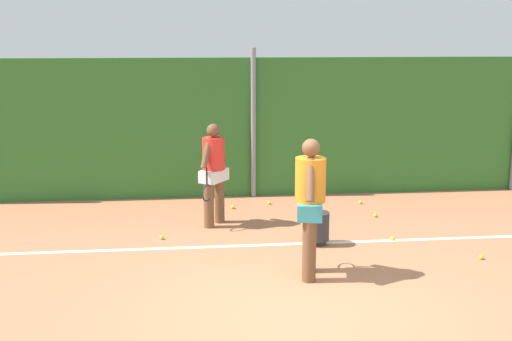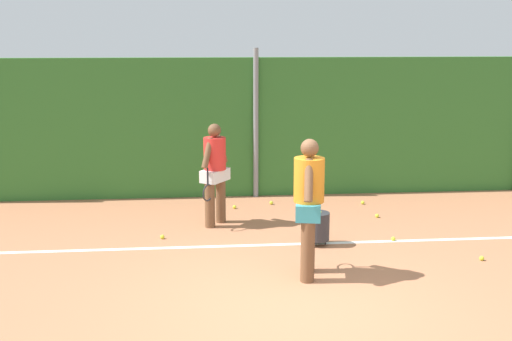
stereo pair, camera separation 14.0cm
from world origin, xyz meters
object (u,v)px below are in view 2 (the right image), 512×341
Objects in this scene: tennis_ball_5 at (363,203)px; tennis_ball_2 at (271,203)px; ball_hopper at (317,226)px; player_foreground_near at (309,201)px; tennis_ball_4 at (482,258)px; tennis_ball_1 at (235,207)px; tennis_ball_3 at (393,239)px; tennis_ball_6 at (377,216)px; tennis_ball_0 at (314,224)px; player_midcourt at (215,169)px; tennis_ball_7 at (162,237)px.

tennis_ball_2 is at bearing 175.11° from tennis_ball_5.
player_foreground_near is at bearing -106.22° from ball_hopper.
tennis_ball_5 is (-0.87, 3.15, 0.00)m from tennis_ball_4.
tennis_ball_5 is at bearing 105.49° from tennis_ball_4.
tennis_ball_4 is at bearing -43.08° from tennis_ball_1.
tennis_ball_1 is 1.00× the size of tennis_ball_3.
tennis_ball_6 is at bearing -21.25° from player_foreground_near.
tennis_ball_1 and tennis_ball_4 have the same top height.
tennis_ball_0 is 1.00× the size of tennis_ball_4.
player_midcourt is at bearing 150.16° from tennis_ball_4.
player_midcourt is 2.02m from ball_hopper.
tennis_ball_2 is 1.00× the size of tennis_ball_3.
ball_hopper is 7.78× the size of tennis_ball_4.
tennis_ball_1 is 1.00× the size of tennis_ball_4.
tennis_ball_4 and tennis_ball_6 have the same top height.
player_midcourt is 25.64× the size of tennis_ball_6.
tennis_ball_3 is at bearing 102.04° from player_midcourt.
tennis_ball_0 is 2.77m from tennis_ball_4.
tennis_ball_4 is (2.53, 0.36, -0.98)m from player_foreground_near.
tennis_ball_5 is (2.78, 1.06, -0.91)m from player_midcourt.
ball_hopper is 1.22m from tennis_ball_3.
tennis_ball_4 is at bearing -22.61° from ball_hopper.
player_foreground_near reaches higher than tennis_ball_3.
tennis_ball_1 and tennis_ball_5 have the same top height.
tennis_ball_4 is at bearing 94.99° from player_midcourt.
tennis_ball_5 is at bearing 145.65° from player_midcourt.
ball_hopper is 2.45m from tennis_ball_1.
tennis_ball_1 is (-1.24, 1.19, 0.00)m from tennis_ball_0.
tennis_ball_7 is (-2.33, 0.50, -0.26)m from ball_hopper.
ball_hopper is at bearing -4.79° from player_foreground_near.
tennis_ball_1 is at bearing 136.31° from tennis_ball_0.
tennis_ball_5 is (2.40, 0.09, 0.00)m from tennis_ball_1.
tennis_ball_4 is at bearing -44.97° from tennis_ball_3.
tennis_ball_1 is (-1.11, 2.16, -0.26)m from ball_hopper.
player_foreground_near is 3.25m from tennis_ball_6.
tennis_ball_1 is at bearing 23.75° from player_foreground_near.
player_foreground_near is 1.07× the size of player_midcourt.
player_foreground_near is 3.54× the size of ball_hopper.
player_foreground_near reaches higher than tennis_ball_5.
tennis_ball_1 is 2.06m from tennis_ball_7.
tennis_ball_3 is at bearing 135.03° from tennis_ball_4.
ball_hopper reaches higher than tennis_ball_2.
tennis_ball_2 is at bearing 124.61° from tennis_ball_3.
tennis_ball_4 is (0.97, -0.97, 0.00)m from tennis_ball_3.
tennis_ball_1 is 2.55m from tennis_ball_6.
player_foreground_near is 2.27m from tennis_ball_3.
tennis_ball_7 is at bearing 59.64° from player_foreground_near.
tennis_ball_6 is at bearing -31.23° from tennis_ball_2.
tennis_ball_1 is at bearing 117.24° from ball_hopper.
tennis_ball_0 is at bearing 10.94° from tennis_ball_7.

